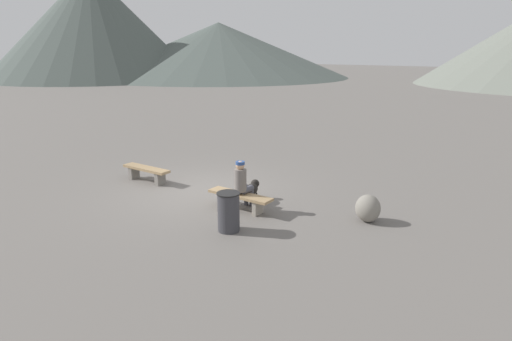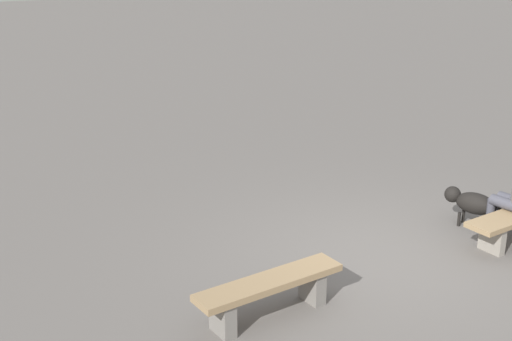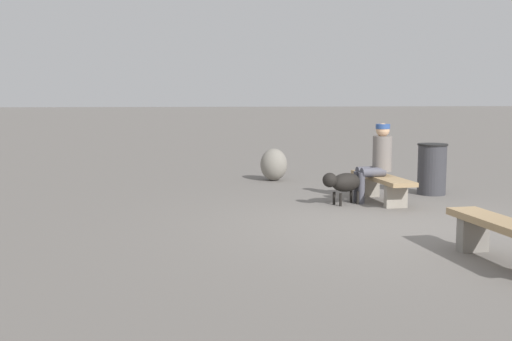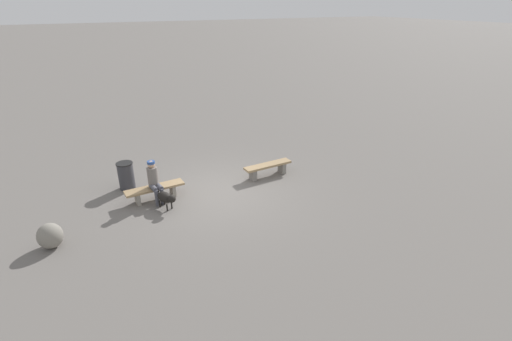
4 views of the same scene
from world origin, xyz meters
TOP-DOWN VIEW (x-y plane):
  - ground at (0.00, 0.00)m, footprint 210.00×210.00m
  - bench_left at (-1.97, -0.37)m, footprint 1.73×0.45m
  - bench_right at (1.85, -0.49)m, footprint 1.77×0.50m
  - seated_person at (1.86, -0.40)m, footprint 0.37×0.61m
  - dog at (1.69, 0.21)m, footprint 0.48×0.77m
  - trash_bin at (2.48, -1.63)m, footprint 0.52×0.52m
  - boulder at (4.69, 0.77)m, footprint 0.60×0.56m
  - distant_peak_1 at (-47.33, 27.06)m, footprint 28.67×28.67m
  - distant_peak_2 at (-37.02, 41.11)m, footprint 38.55×38.55m

SIDE VIEW (x-z plane):
  - ground at x=0.00m, z-range -0.06..0.00m
  - bench_right at x=1.85m, z-range 0.10..0.53m
  - bench_left at x=-1.97m, z-range 0.09..0.54m
  - boulder at x=4.69m, z-range 0.00..0.65m
  - dog at x=1.69m, z-range 0.09..0.62m
  - trash_bin at x=2.48m, z-range 0.00..0.89m
  - seated_person at x=1.86m, z-range 0.09..1.36m
  - distant_peak_2 at x=-37.02m, z-range 0.00..7.86m
  - distant_peak_1 at x=-47.33m, z-range 0.00..14.39m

